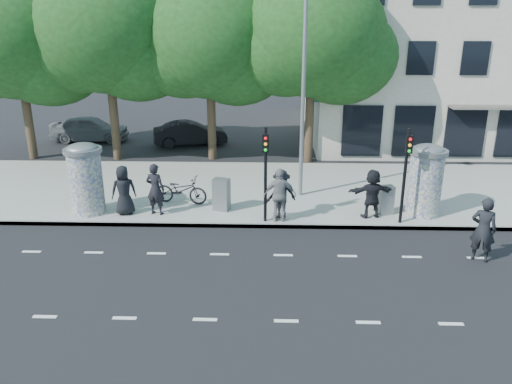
{
  "coord_description": "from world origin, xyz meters",
  "views": [
    {
      "loc": [
        -0.42,
        -12.71,
        7.01
      ],
      "look_at": [
        -0.92,
        3.5,
        1.36
      ],
      "focal_mm": 35.0,
      "sensor_mm": 36.0,
      "label": 1
    }
  ],
  "objects_px": {
    "traffic_pole_near": "(266,165)",
    "ped_b": "(155,189)",
    "ad_column_right": "(426,178)",
    "street_lamp": "(304,80)",
    "ad_column_left": "(86,177)",
    "ped_a": "(124,190)",
    "ped_f": "(372,194)",
    "man_road": "(483,229)",
    "ped_d": "(281,194)",
    "car_mid": "(190,133)",
    "ped_e": "(280,195)",
    "car_left": "(90,128)",
    "cabinet_right": "(386,200)",
    "traffic_pole_far": "(406,167)",
    "bicycle": "(181,190)",
    "cabinet_left": "(221,194)"
  },
  "relations": [
    {
      "from": "bicycle",
      "to": "car_mid",
      "type": "xyz_separation_m",
      "value": [
        -1.24,
        10.13,
        -0.0
      ]
    },
    {
      "from": "ped_a",
      "to": "car_mid",
      "type": "height_order",
      "value": "ped_a"
    },
    {
      "from": "ad_column_left",
      "to": "ped_a",
      "type": "bearing_deg",
      "value": -5.31
    },
    {
      "from": "ped_d",
      "to": "cabinet_right",
      "type": "relative_size",
      "value": 1.65
    },
    {
      "from": "ped_e",
      "to": "traffic_pole_near",
      "type": "bearing_deg",
      "value": 4.2
    },
    {
      "from": "ped_b",
      "to": "ped_e",
      "type": "relative_size",
      "value": 0.99
    },
    {
      "from": "ped_b",
      "to": "ad_column_left",
      "type": "bearing_deg",
      "value": 11.62
    },
    {
      "from": "traffic_pole_far",
      "to": "ad_column_right",
      "type": "bearing_deg",
      "value": 42.21
    },
    {
      "from": "ped_d",
      "to": "ped_e",
      "type": "height_order",
      "value": "ped_e"
    },
    {
      "from": "traffic_pole_near",
      "to": "cabinet_right",
      "type": "bearing_deg",
      "value": 11.37
    },
    {
      "from": "ped_b",
      "to": "cabinet_left",
      "type": "relative_size",
      "value": 1.58
    },
    {
      "from": "ad_column_right",
      "to": "ped_b",
      "type": "xyz_separation_m",
      "value": [
        -9.83,
        -0.3,
        -0.42
      ]
    },
    {
      "from": "ad_column_left",
      "to": "cabinet_left",
      "type": "bearing_deg",
      "value": 4.55
    },
    {
      "from": "ad_column_right",
      "to": "cabinet_left",
      "type": "distance_m",
      "value": 7.51
    },
    {
      "from": "ad_column_left",
      "to": "ped_f",
      "type": "xyz_separation_m",
      "value": [
        10.44,
        -0.16,
        -0.48
      ]
    },
    {
      "from": "street_lamp",
      "to": "car_mid",
      "type": "distance_m",
      "value": 11.58
    },
    {
      "from": "traffic_pole_far",
      "to": "ped_b",
      "type": "bearing_deg",
      "value": 176.07
    },
    {
      "from": "cabinet_right",
      "to": "traffic_pole_far",
      "type": "bearing_deg",
      "value": -83.29
    },
    {
      "from": "ad_column_right",
      "to": "man_road",
      "type": "bearing_deg",
      "value": -76.83
    },
    {
      "from": "man_road",
      "to": "car_mid",
      "type": "bearing_deg",
      "value": -26.73
    },
    {
      "from": "ped_e",
      "to": "car_mid",
      "type": "distance_m",
      "value": 12.88
    },
    {
      "from": "ad_column_right",
      "to": "ped_d",
      "type": "relative_size",
      "value": 1.49
    },
    {
      "from": "car_mid",
      "to": "ped_a",
      "type": "bearing_deg",
      "value": 162.9
    },
    {
      "from": "ped_d",
      "to": "car_mid",
      "type": "bearing_deg",
      "value": -88.31
    },
    {
      "from": "bicycle",
      "to": "cabinet_left",
      "type": "xyz_separation_m",
      "value": [
        1.64,
        -0.67,
        0.07
      ]
    },
    {
      "from": "ad_column_left",
      "to": "cabinet_left",
      "type": "xyz_separation_m",
      "value": [
        4.94,
        0.39,
        -0.77
      ]
    },
    {
      "from": "car_mid",
      "to": "cabinet_left",
      "type": "bearing_deg",
      "value": -178.9
    },
    {
      "from": "ad_column_left",
      "to": "ped_d",
      "type": "distance_m",
      "value": 7.19
    },
    {
      "from": "ped_d",
      "to": "ped_e",
      "type": "relative_size",
      "value": 0.91
    },
    {
      "from": "cabinet_left",
      "to": "car_mid",
      "type": "xyz_separation_m",
      "value": [
        -2.88,
        10.8,
        -0.07
      ]
    },
    {
      "from": "ped_a",
      "to": "car_left",
      "type": "bearing_deg",
      "value": -87.62
    },
    {
      "from": "ped_f",
      "to": "man_road",
      "type": "xyz_separation_m",
      "value": [
        2.76,
        -3.06,
        -0.04
      ]
    },
    {
      "from": "ped_a",
      "to": "car_mid",
      "type": "relative_size",
      "value": 0.44
    },
    {
      "from": "traffic_pole_near",
      "to": "ped_b",
      "type": "relative_size",
      "value": 1.75
    },
    {
      "from": "traffic_pole_near",
      "to": "cabinet_left",
      "type": "height_order",
      "value": "traffic_pole_near"
    },
    {
      "from": "traffic_pole_far",
      "to": "cabinet_right",
      "type": "distance_m",
      "value": 1.82
    },
    {
      "from": "ad_column_right",
      "to": "street_lamp",
      "type": "distance_m",
      "value": 5.81
    },
    {
      "from": "ped_a",
      "to": "car_left",
      "type": "distance_m",
      "value": 13.34
    },
    {
      "from": "ped_d",
      "to": "bicycle",
      "type": "distance_m",
      "value": 4.11
    },
    {
      "from": "traffic_pole_far",
      "to": "car_mid",
      "type": "distance_m",
      "value": 15.21
    },
    {
      "from": "ped_b",
      "to": "ped_f",
      "type": "xyz_separation_m",
      "value": [
        7.87,
        -0.06,
        -0.06
      ]
    },
    {
      "from": "traffic_pole_far",
      "to": "car_left",
      "type": "height_order",
      "value": "traffic_pole_far"
    },
    {
      "from": "cabinet_left",
      "to": "ped_b",
      "type": "bearing_deg",
      "value": -151.7
    },
    {
      "from": "car_left",
      "to": "traffic_pole_near",
      "type": "bearing_deg",
      "value": -141.61
    },
    {
      "from": "ad_column_right",
      "to": "car_left",
      "type": "xyz_separation_m",
      "value": [
        -16.53,
        11.8,
        -0.77
      ]
    },
    {
      "from": "ad_column_left",
      "to": "ped_e",
      "type": "distance_m",
      "value": 7.15
    },
    {
      "from": "ped_f",
      "to": "cabinet_right",
      "type": "relative_size",
      "value": 1.68
    },
    {
      "from": "ad_column_left",
      "to": "ped_e",
      "type": "xyz_separation_m",
      "value": [
        7.11,
        -0.65,
        -0.41
      ]
    },
    {
      "from": "ped_a",
      "to": "ped_f",
      "type": "relative_size",
      "value": 1.02
    },
    {
      "from": "ad_column_right",
      "to": "traffic_pole_near",
      "type": "xyz_separation_m",
      "value": [
        -5.8,
        -0.91,
        0.69
      ]
    }
  ]
}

